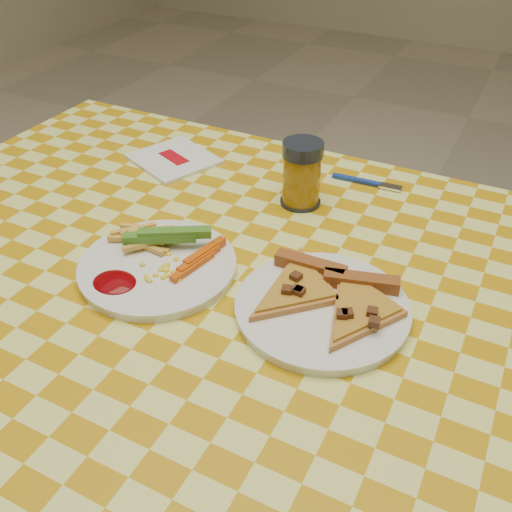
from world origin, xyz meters
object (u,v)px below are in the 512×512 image
Objects in this scene: table at (238,319)px; drink_glass at (302,174)px; plate_right at (322,309)px; plate_left at (158,268)px.

drink_glass is (-0.00, 0.23, 0.13)m from table.
table is 0.15m from plate_right.
plate_left is at bearing -174.60° from plate_right.
table is 5.79× the size of plate_left.
table is at bearing 176.07° from plate_right.
drink_glass is at bearing 68.13° from plate_left.
plate_right is (0.13, -0.01, 0.08)m from table.
drink_glass reaches higher than plate_right.
plate_left and plate_right have the same top height.
plate_right is (0.24, 0.02, 0.00)m from plate_left.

